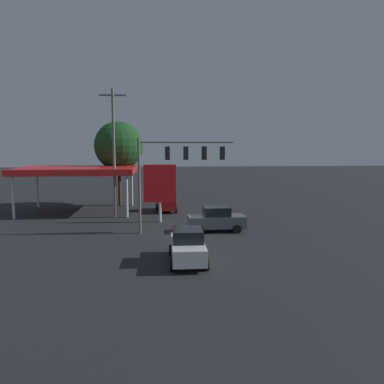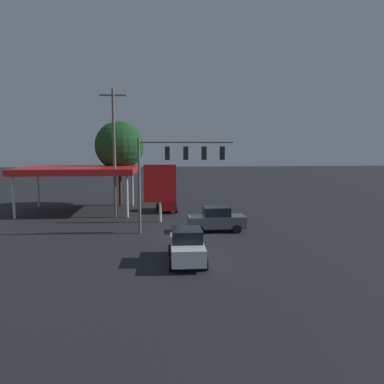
{
  "view_description": "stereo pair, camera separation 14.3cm",
  "coord_description": "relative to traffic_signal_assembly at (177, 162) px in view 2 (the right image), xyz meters",
  "views": [
    {
      "loc": [
        2.75,
        27.56,
        6.47
      ],
      "look_at": [
        0.0,
        -2.0,
        2.93
      ],
      "focal_mm": 35.0,
      "sensor_mm": 36.0,
      "label": 1
    },
    {
      "loc": [
        2.61,
        27.57,
        6.47
      ],
      "look_at": [
        0.0,
        -2.0,
        2.93
      ],
      "focal_mm": 35.0,
      "sensor_mm": 36.0,
      "label": 2
    }
  ],
  "objects": [
    {
      "name": "sedan_waiting",
      "position": [
        -0.17,
        7.49,
        -4.48
      ],
      "size": [
        2.12,
        4.43,
        1.93
      ],
      "rotation": [
        0.0,
        0.0,
        1.55
      ],
      "color": "silver",
      "rests_on": "ground"
    },
    {
      "name": "traffic_signal_assembly",
      "position": [
        0.0,
        0.0,
        0.0
      ],
      "size": [
        7.17,
        0.43,
        7.17
      ],
      "color": "slate",
      "rests_on": "ground"
    },
    {
      "name": "price_sign",
      "position": [
        1.28,
        -4.23,
        -2.14
      ],
      "size": [
        2.8,
        0.27,
        5.02
      ],
      "color": "silver",
      "rests_on": "ground"
    },
    {
      "name": "gas_station_canopy",
      "position": [
        9.42,
        -10.29,
        -1.26
      ],
      "size": [
        11.37,
        8.27,
        4.5
      ],
      "color": "red",
      "rests_on": "ground"
    },
    {
      "name": "sedan_far",
      "position": [
        -3.04,
        -0.19,
        -4.48
      ],
      "size": [
        4.43,
        2.11,
        1.93
      ],
      "rotation": [
        0.0,
        0.0,
        0.01
      ],
      "color": "#474C51",
      "rests_on": "ground"
    },
    {
      "name": "hatchback_crossing",
      "position": [
        0.63,
        -9.92,
        -4.49
      ],
      "size": [
        2.13,
        3.89,
        1.97
      ],
      "rotation": [
        0.0,
        0.0,
        1.63
      ],
      "color": "maroon",
      "rests_on": "ground"
    },
    {
      "name": "utility_pole",
      "position": [
        5.41,
        -6.77,
        0.73
      ],
      "size": [
        2.4,
        0.26,
        11.73
      ],
      "color": "slate",
      "rests_on": "ground"
    },
    {
      "name": "street_tree",
      "position": [
        5.73,
        -14.42,
        1.21
      ],
      "size": [
        5.4,
        5.4,
        9.36
      ],
      "color": "#4C331E",
      "rests_on": "ground"
    },
    {
      "name": "ground_plane",
      "position": [
        -1.26,
        0.45,
        -5.43
      ],
      "size": [
        200.0,
        200.0,
        0.0
      ],
      "primitive_type": "plane",
      "color": "black"
    }
  ]
}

